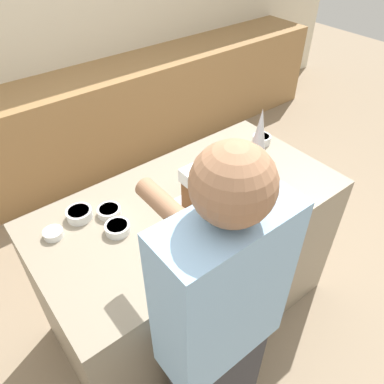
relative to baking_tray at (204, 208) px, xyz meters
name	(u,v)px	position (x,y,z in m)	size (l,w,h in m)	color
ground_plane	(191,306)	(-0.02, 0.09, -0.96)	(12.00, 12.00, 0.00)	gray
wall_back	(23,28)	(-0.02, 2.32, 0.34)	(8.00, 0.05, 2.60)	beige
back_cabinet_block	(62,134)	(-0.02, 1.99, -0.51)	(6.00, 0.60, 0.91)	#9E7547
kitchen_island	(191,261)	(-0.02, 0.09, -0.48)	(1.64, 0.87, 0.96)	gray
baking_tray	(204,208)	(0.00, 0.00, 0.00)	(0.38, 0.30, 0.01)	silver
gingerbread_house	(204,189)	(0.00, 0.00, 0.12)	(0.18, 0.19, 0.31)	brown
decorative_tree	(259,139)	(0.47, 0.10, 0.18)	(0.12, 0.12, 0.37)	silver
candy_bowl_front_corner	(109,211)	(-0.39, 0.26, 0.02)	(0.12, 0.12, 0.04)	white
candy_bowl_far_right	(53,233)	(-0.67, 0.29, 0.02)	(0.09, 0.09, 0.04)	white
candy_bowl_behind_tray	(79,214)	(-0.52, 0.33, 0.02)	(0.13, 0.13, 0.05)	silver
candy_bowl_near_tray_left	(118,228)	(-0.42, 0.13, 0.02)	(0.12, 0.12, 0.04)	white
candy_bowl_center_rear	(262,139)	(0.68, 0.25, 0.02)	(0.11, 0.11, 0.05)	silver
cookbook	(225,172)	(0.28, 0.15, 0.01)	(0.21, 0.18, 0.02)	#B23338
person	(219,334)	(-0.37, -0.54, -0.05)	(0.47, 0.58, 1.77)	#333338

